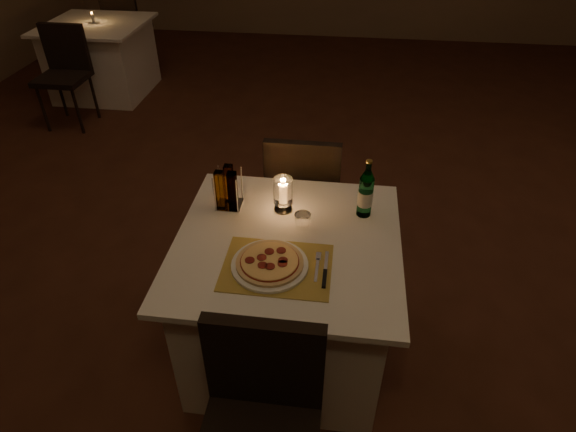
# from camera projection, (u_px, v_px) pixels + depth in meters

# --- Properties ---
(floor) EXTENTS (8.00, 10.00, 0.02)m
(floor) POSITION_uv_depth(u_px,v_px,m) (330.00, 277.00, 3.02)
(floor) COLOR #4C2618
(floor) RESTS_ON ground
(main_table) EXTENTS (1.00, 1.00, 0.74)m
(main_table) POSITION_uv_depth(u_px,v_px,m) (287.00, 298.00, 2.35)
(main_table) COLOR white
(main_table) RESTS_ON ground
(chair_near) EXTENTS (0.42, 0.42, 0.90)m
(chair_near) POSITION_uv_depth(u_px,v_px,m) (261.00, 412.00, 1.68)
(chair_near) COLOR black
(chair_near) RESTS_ON ground
(chair_far) EXTENTS (0.42, 0.42, 0.90)m
(chair_far) POSITION_uv_depth(u_px,v_px,m) (303.00, 188.00, 2.81)
(chair_far) COLOR black
(chair_far) RESTS_ON ground
(placemat) EXTENTS (0.45, 0.34, 0.00)m
(placemat) POSITION_uv_depth(u_px,v_px,m) (277.00, 267.00, 1.99)
(placemat) COLOR #B5953E
(placemat) RESTS_ON main_table
(plate) EXTENTS (0.32, 0.32, 0.01)m
(plate) POSITION_uv_depth(u_px,v_px,m) (270.00, 265.00, 1.99)
(plate) COLOR white
(plate) RESTS_ON placemat
(pizza) EXTENTS (0.28, 0.28, 0.02)m
(pizza) POSITION_uv_depth(u_px,v_px,m) (270.00, 262.00, 1.98)
(pizza) COLOR #D8B77F
(pizza) RESTS_ON plate
(fork) EXTENTS (0.02, 0.18, 0.00)m
(fork) POSITION_uv_depth(u_px,v_px,m) (317.00, 264.00, 2.00)
(fork) COLOR silver
(fork) RESTS_ON placemat
(knife) EXTENTS (0.02, 0.22, 0.01)m
(knife) POSITION_uv_depth(u_px,v_px,m) (325.00, 275.00, 1.94)
(knife) COLOR black
(knife) RESTS_ON placemat
(tumbler) EXTENTS (0.08, 0.08, 0.08)m
(tumbler) POSITION_uv_depth(u_px,v_px,m) (303.00, 221.00, 2.18)
(tumbler) COLOR white
(tumbler) RESTS_ON main_table
(water_bottle) EXTENTS (0.07, 0.07, 0.29)m
(water_bottle) POSITION_uv_depth(u_px,v_px,m) (366.00, 193.00, 2.22)
(water_bottle) COLOR #5AA772
(water_bottle) RESTS_ON main_table
(hurricane_candle) EXTENTS (0.09, 0.09, 0.18)m
(hurricane_candle) POSITION_uv_depth(u_px,v_px,m) (283.00, 192.00, 2.25)
(hurricane_candle) COLOR white
(hurricane_candle) RESTS_ON main_table
(cruet_caddy) EXTENTS (0.12, 0.12, 0.21)m
(cruet_caddy) POSITION_uv_depth(u_px,v_px,m) (228.00, 190.00, 2.28)
(cruet_caddy) COLOR white
(cruet_caddy) RESTS_ON main_table
(neighbor_table_left) EXTENTS (1.00, 1.00, 0.74)m
(neighbor_table_left) POSITION_uv_depth(u_px,v_px,m) (102.00, 59.00, 5.12)
(neighbor_table_left) COLOR white
(neighbor_table_left) RESTS_ON ground
(neighbor_chair_la) EXTENTS (0.42, 0.42, 0.90)m
(neighbor_chair_la) POSITION_uv_depth(u_px,v_px,m) (64.00, 66.00, 4.45)
(neighbor_chair_la) COLOR black
(neighbor_chair_la) RESTS_ON ground
(neighbor_chair_lb) EXTENTS (0.42, 0.42, 0.90)m
(neighbor_chair_lb) POSITION_uv_depth(u_px,v_px,m) (126.00, 23.00, 5.58)
(neighbor_chair_lb) COLOR black
(neighbor_chair_lb) RESTS_ON ground
(neighbor_candle_left) EXTENTS (0.03, 0.03, 0.11)m
(neighbor_candle_left) POSITION_uv_depth(u_px,v_px,m) (93.00, 18.00, 4.87)
(neighbor_candle_left) COLOR white
(neighbor_candle_left) RESTS_ON neighbor_table_left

